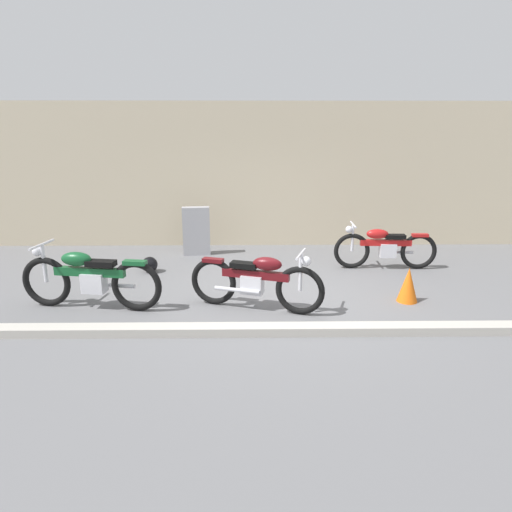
% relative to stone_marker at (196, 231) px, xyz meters
% --- Properties ---
extents(ground_plane, '(40.00, 40.00, 0.00)m').
position_rel_stone_marker_xyz_m(ground_plane, '(1.58, -2.68, -0.52)').
color(ground_plane, slate).
extents(building_wall, '(18.00, 0.30, 3.21)m').
position_rel_stone_marker_xyz_m(building_wall, '(1.58, 0.95, 1.09)').
color(building_wall, beige).
rests_on(building_wall, ground_plane).
extents(curb_strip, '(18.00, 0.24, 0.12)m').
position_rel_stone_marker_xyz_m(curb_strip, '(1.58, -3.99, -0.46)').
color(curb_strip, '#B7B2A8').
rests_on(curb_strip, ground_plane).
extents(stone_marker, '(0.59, 0.27, 1.04)m').
position_rel_stone_marker_xyz_m(stone_marker, '(0.00, 0.00, 0.00)').
color(stone_marker, '#9E9EA3').
rests_on(stone_marker, ground_plane).
extents(helmet, '(0.30, 0.30, 0.30)m').
position_rel_stone_marker_xyz_m(helmet, '(-0.75, -1.25, -0.37)').
color(helmet, black).
rests_on(helmet, ground_plane).
extents(traffic_cone, '(0.32, 0.32, 0.55)m').
position_rel_stone_marker_xyz_m(traffic_cone, '(3.62, -2.83, -0.24)').
color(traffic_cone, orange).
rests_on(traffic_cone, ground_plane).
extents(motorcycle_green, '(2.20, 0.63, 0.99)m').
position_rel_stone_marker_xyz_m(motorcycle_green, '(-1.26, -3.04, -0.04)').
color(motorcycle_green, black).
rests_on(motorcycle_green, ground_plane).
extents(motorcycle_maroon, '(2.01, 0.86, 0.93)m').
position_rel_stone_marker_xyz_m(motorcycle_maroon, '(1.24, -3.12, -0.07)').
color(motorcycle_maroon, black).
rests_on(motorcycle_maroon, ground_plane).
extents(motorcycle_red, '(1.97, 0.55, 0.88)m').
position_rel_stone_marker_xyz_m(motorcycle_red, '(3.74, -1.07, -0.09)').
color(motorcycle_red, black).
rests_on(motorcycle_red, ground_plane).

